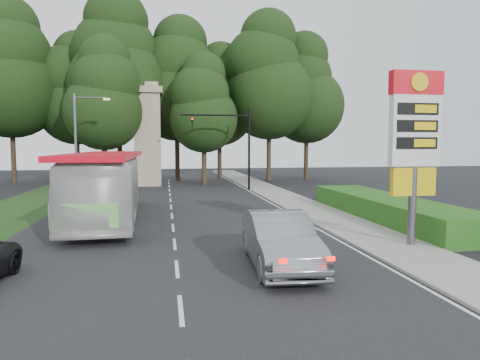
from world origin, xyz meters
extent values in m
plane|color=black|center=(0.00, 0.00, 0.00)|extent=(120.00, 120.00, 0.00)
cube|color=black|center=(0.00, 12.00, 0.01)|extent=(14.00, 80.00, 0.02)
cube|color=gray|center=(8.50, 12.00, 0.06)|extent=(3.00, 80.00, 0.12)
cube|color=#193814|center=(-9.50, 18.00, 0.01)|extent=(5.00, 50.00, 0.02)
cube|color=#225416|center=(11.50, 8.00, 0.60)|extent=(3.00, 14.00, 1.20)
cylinder|color=#59595E|center=(9.20, 2.00, 1.60)|extent=(0.32, 0.32, 3.20)
cube|color=gold|center=(9.20, 2.00, 2.60)|extent=(1.80, 0.25, 1.10)
cube|color=silver|center=(9.20, 2.00, 4.60)|extent=(2.00, 0.35, 2.80)
cube|color=red|center=(9.20, 2.00, 6.40)|extent=(2.10, 0.40, 0.90)
cylinder|color=gold|center=(9.20, 1.78, 6.40)|extent=(0.70, 0.05, 0.70)
cube|color=black|center=(9.20, 1.81, 5.40)|extent=(1.70, 0.04, 0.45)
cube|color=black|center=(9.20, 1.81, 4.75)|extent=(1.70, 0.04, 0.45)
cube|color=black|center=(9.20, 1.81, 4.10)|extent=(1.70, 0.04, 0.45)
cylinder|color=black|center=(7.00, 24.00, 3.60)|extent=(0.20, 0.20, 7.20)
cylinder|color=black|center=(4.00, 24.00, 6.60)|extent=(6.00, 0.14, 0.14)
imported|color=black|center=(2.00, 24.00, 6.35)|extent=(0.18, 0.22, 1.10)
sphere|color=#FF0C05|center=(2.00, 23.85, 6.25)|extent=(0.18, 0.18, 0.18)
cylinder|color=#59595E|center=(-7.20, 22.00, 4.00)|extent=(0.20, 0.20, 8.00)
cylinder|color=#59595E|center=(-6.00, 22.00, 7.70)|extent=(2.40, 0.12, 0.12)
cube|color=#FFE599|center=(-4.80, 22.00, 7.60)|extent=(0.50, 0.22, 0.14)
cube|color=#0C591E|center=(-6.75, 22.00, 3.20)|extent=(0.85, 0.04, 0.22)
cube|color=#0C591E|center=(-7.20, 22.45, 2.90)|extent=(0.04, 0.85, 0.22)
cube|color=gray|center=(-2.00, 30.00, 4.50)|extent=(2.50, 2.50, 9.00)
cube|color=gray|center=(-2.00, 30.00, 9.30)|extent=(3.00, 3.00, 0.60)
cube|color=gray|center=(-2.00, 30.00, 9.80)|extent=(2.20, 2.20, 0.50)
cylinder|color=#2D2116|center=(-16.00, 35.00, 3.15)|extent=(0.50, 0.50, 6.30)
sphere|color=black|center=(-16.00, 35.00, 9.62)|extent=(9.80, 9.80, 9.80)
sphere|color=black|center=(-16.00, 35.00, 13.12)|extent=(8.40, 8.40, 8.40)
sphere|color=black|center=(-16.00, 35.00, 16.10)|extent=(6.30, 6.30, 6.30)
cylinder|color=#2D2116|center=(-10.00, 37.00, 2.70)|extent=(0.50, 0.50, 5.40)
sphere|color=black|center=(-10.00, 37.00, 8.25)|extent=(8.40, 8.40, 8.40)
sphere|color=black|center=(-10.00, 37.00, 11.25)|extent=(7.20, 7.20, 7.20)
sphere|color=black|center=(-10.00, 37.00, 13.80)|extent=(5.40, 5.40, 5.40)
cylinder|color=#2D2116|center=(-5.00, 33.00, 3.24)|extent=(0.50, 0.50, 6.48)
sphere|color=black|center=(-5.00, 33.00, 9.90)|extent=(10.08, 10.08, 10.08)
sphere|color=black|center=(-5.00, 33.00, 13.50)|extent=(8.64, 8.64, 8.64)
sphere|color=black|center=(-5.00, 33.00, 16.56)|extent=(6.48, 6.48, 6.48)
cylinder|color=#2D2116|center=(1.00, 35.00, 2.97)|extent=(0.50, 0.50, 5.94)
sphere|color=black|center=(1.00, 35.00, 9.08)|extent=(9.24, 9.24, 9.24)
sphere|color=black|center=(1.00, 35.00, 12.38)|extent=(7.92, 7.92, 7.92)
sphere|color=black|center=(1.00, 35.00, 15.18)|extent=(5.94, 5.94, 5.94)
cylinder|color=#2D2116|center=(6.00, 37.00, 2.61)|extent=(0.50, 0.50, 5.22)
sphere|color=black|center=(6.00, 37.00, 7.97)|extent=(8.12, 8.12, 8.12)
sphere|color=black|center=(6.00, 37.00, 10.88)|extent=(6.96, 6.96, 6.96)
sphere|color=black|center=(6.00, 37.00, 13.34)|extent=(5.22, 5.22, 5.22)
cylinder|color=#2D2116|center=(11.00, 33.00, 3.06)|extent=(0.50, 0.50, 6.12)
sphere|color=black|center=(11.00, 33.00, 9.35)|extent=(9.52, 9.52, 9.52)
sphere|color=black|center=(11.00, 33.00, 12.75)|extent=(8.16, 8.16, 8.16)
sphere|color=black|center=(11.00, 33.00, 15.64)|extent=(6.12, 6.12, 6.12)
cylinder|color=#2D2116|center=(16.00, 35.00, 2.79)|extent=(0.50, 0.50, 5.58)
sphere|color=black|center=(16.00, 35.00, 8.53)|extent=(8.68, 8.68, 8.68)
sphere|color=black|center=(16.00, 35.00, 11.62)|extent=(7.44, 7.44, 7.44)
sphere|color=black|center=(16.00, 35.00, 14.26)|extent=(5.58, 5.58, 5.58)
cylinder|color=#2D2116|center=(-6.00, 29.00, 2.34)|extent=(0.50, 0.50, 4.68)
sphere|color=black|center=(-6.00, 29.00, 7.15)|extent=(7.28, 7.28, 7.28)
sphere|color=black|center=(-6.00, 29.00, 9.75)|extent=(6.24, 6.24, 6.24)
sphere|color=black|center=(-6.00, 29.00, 11.96)|extent=(4.68, 4.68, 4.68)
cylinder|color=#2D2116|center=(3.50, 29.50, 2.16)|extent=(0.50, 0.50, 4.32)
sphere|color=black|center=(3.50, 29.50, 6.60)|extent=(6.72, 6.72, 6.72)
sphere|color=black|center=(3.50, 29.50, 9.00)|extent=(5.76, 5.76, 5.76)
sphere|color=black|center=(3.50, 29.50, 11.04)|extent=(4.32, 4.32, 4.32)
imported|color=silver|center=(-3.43, 10.19, 1.80)|extent=(3.58, 13.06, 3.60)
imported|color=#93949A|center=(3.35, 0.21, 0.90)|extent=(2.19, 5.54, 1.79)
camera|label=1|loc=(-0.32, -13.20, 4.03)|focal=32.00mm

